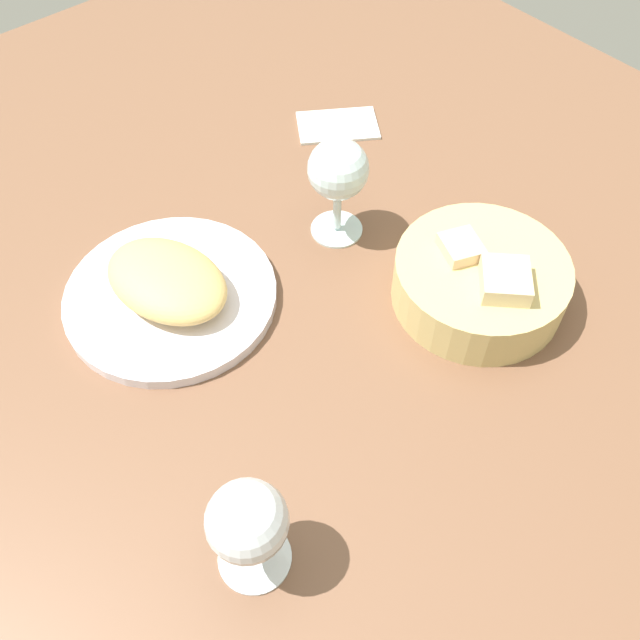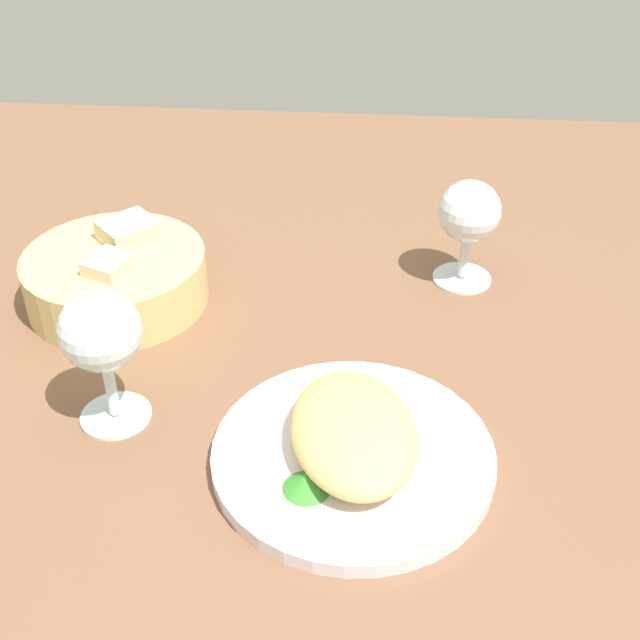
% 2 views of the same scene
% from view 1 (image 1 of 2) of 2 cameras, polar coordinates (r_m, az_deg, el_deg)
% --- Properties ---
extents(ground_plane, '(1.40, 1.40, 0.02)m').
position_cam_1_polar(ground_plane, '(0.80, -4.62, 1.63)').
color(ground_plane, brown).
extents(plate, '(0.24, 0.24, 0.01)m').
position_cam_1_polar(plate, '(0.80, -12.02, 1.91)').
color(plate, white).
rests_on(plate, ground_plane).
extents(omelette, '(0.17, 0.13, 0.04)m').
position_cam_1_polar(omelette, '(0.78, -12.36, 3.19)').
color(omelette, '#DDB76A').
rests_on(omelette, plate).
extents(lettuce_garnish, '(0.04, 0.04, 0.02)m').
position_cam_1_polar(lettuce_garnish, '(0.82, -11.95, 5.63)').
color(lettuce_garnish, '#388C2E').
rests_on(lettuce_garnish, plate).
extents(bread_basket, '(0.19, 0.19, 0.08)m').
position_cam_1_polar(bread_basket, '(0.78, 12.91, 3.10)').
color(bread_basket, tan).
rests_on(bread_basket, ground_plane).
extents(wine_glass_near, '(0.07, 0.07, 0.12)m').
position_cam_1_polar(wine_glass_near, '(0.57, -5.90, -16.22)').
color(wine_glass_near, silver).
rests_on(wine_glass_near, ground_plane).
extents(wine_glass_far, '(0.07, 0.07, 0.13)m').
position_cam_1_polar(wine_glass_far, '(0.80, 1.48, 11.80)').
color(wine_glass_far, silver).
rests_on(wine_glass_far, ground_plane).
extents(folded_napkin, '(0.12, 0.13, 0.01)m').
position_cam_1_polar(folded_napkin, '(1.01, 1.45, 15.63)').
color(folded_napkin, white).
rests_on(folded_napkin, ground_plane).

